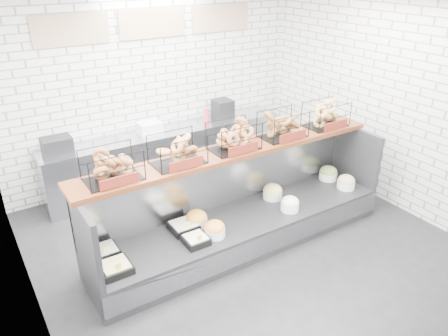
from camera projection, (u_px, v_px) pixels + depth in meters
ground at (256, 254)px, 5.51m from camera, size 5.50×5.50×0.00m
room_shell at (231, 84)px, 5.08m from camera, size 5.02×5.51×3.01m
display_case at (241, 220)px, 5.64m from camera, size 4.00×0.90×1.20m
bagel_shelf at (234, 139)px, 5.30m from camera, size 4.10×0.50×0.40m
prep_counter at (168, 155)px, 7.15m from camera, size 4.00×0.60×1.20m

